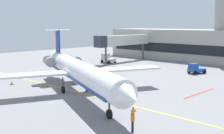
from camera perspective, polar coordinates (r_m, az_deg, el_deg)
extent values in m
cube|color=slate|center=(37.92, -7.43, -5.72)|extent=(120.00, 120.00, 0.10)
cube|color=yellow|center=(39.04, -5.33, -5.19)|extent=(108.00, 0.24, 0.01)
cube|color=red|center=(40.83, 16.60, -4.91)|extent=(0.30, 8.00, 0.01)
cube|color=silver|center=(72.92, 2.85, 5.23)|extent=(1.40, 16.09, 2.40)
cube|color=#2D333D|center=(66.46, -2.26, 4.93)|extent=(2.40, 2.00, 2.64)
cylinder|color=#4C4C51|center=(78.18, 6.00, 3.06)|extent=(0.44, 0.44, 3.96)
cylinder|color=#4C4C51|center=(67.90, -1.21, 2.31)|extent=(0.44, 0.44, 3.96)
cylinder|color=white|center=(38.31, -6.57, -0.65)|extent=(27.11, 13.77, 2.63)
cube|color=navy|center=(38.43, -6.55, -1.72)|extent=(24.40, 12.39, 0.47)
cone|color=white|center=(24.38, 3.27, -5.82)|extent=(3.68, 3.52, 2.58)
cone|color=white|center=(53.17, -11.12, 1.76)|extent=(4.03, 3.41, 2.23)
cube|color=white|center=(41.75, 1.99, -0.41)|extent=(6.88, 11.12, 0.28)
cube|color=white|center=(38.27, -16.86, -1.57)|extent=(6.88, 11.12, 0.28)
cylinder|color=gray|center=(47.52, -7.18, 1.32)|extent=(3.47, 2.59, 1.45)
cylinder|color=gray|center=(46.61, -12.10, 1.06)|extent=(3.47, 2.59, 1.45)
cube|color=navy|center=(49.53, -10.43, 4.92)|extent=(2.26, 1.17, 3.61)
cube|color=white|center=(49.46, -10.49, 7.01)|extent=(3.37, 4.59, 0.20)
cylinder|color=#3F3F44|center=(28.67, -0.54, -7.33)|extent=(0.20, 0.20, 1.40)
cylinder|color=black|center=(28.93, -0.54, -9.09)|extent=(0.96, 0.68, 0.90)
cylinder|color=#3F3F44|center=(40.45, -4.75, -2.72)|extent=(0.20, 0.20, 1.40)
cylinder|color=black|center=(40.63, -4.74, -4.00)|extent=(0.96, 0.68, 0.90)
cylinder|color=#3F3F44|center=(39.57, -9.48, -3.06)|extent=(0.20, 0.20, 1.40)
cylinder|color=black|center=(39.76, -9.45, -4.36)|extent=(0.96, 0.68, 0.90)
cube|color=#1E4CB2|center=(56.80, 16.08, -0.55)|extent=(2.76, 3.42, 0.61)
cube|color=#1A4197|center=(56.17, 15.45, 0.18)|extent=(1.91, 1.71, 0.96)
cylinder|color=black|center=(55.53, 15.80, -1.06)|extent=(0.53, 0.75, 0.70)
cylinder|color=black|center=(56.88, 14.70, -0.80)|extent=(0.53, 0.75, 0.70)
cylinder|color=black|center=(56.85, 17.44, -0.91)|extent=(0.53, 0.75, 0.70)
cylinder|color=black|center=(58.17, 16.32, -0.66)|extent=(0.53, 0.75, 0.70)
cube|color=silver|center=(69.44, -0.69, 1.36)|extent=(3.54, 2.01, 0.64)
cube|color=#B8B1A9|center=(70.04, -1.23, 2.18)|extent=(1.45, 1.74, 1.21)
cylinder|color=black|center=(69.74, -1.93, 1.12)|extent=(0.71, 0.31, 0.70)
cylinder|color=black|center=(70.99, -0.80, 1.25)|extent=(0.71, 0.31, 0.70)
cylinder|color=black|center=(67.96, -0.57, 0.94)|extent=(0.71, 0.31, 0.70)
cylinder|color=black|center=(69.25, 0.56, 1.07)|extent=(0.71, 0.31, 0.70)
cylinder|color=#191E33|center=(25.63, 4.03, -11.40)|extent=(0.18, 0.18, 0.94)
cylinder|color=#191E33|center=(25.82, 3.97, -11.25)|extent=(0.18, 0.18, 0.94)
cylinder|color=orange|center=(25.46, 4.02, -9.60)|extent=(0.34, 0.34, 0.69)
sphere|color=tan|center=(25.32, 4.03, -8.60)|extent=(0.24, 0.24, 0.24)
cylinder|color=orange|center=(25.13, 4.10, -8.89)|extent=(0.35, 0.33, 0.50)
cylinder|color=#F2590C|center=(25.07, 4.10, -8.41)|extent=(0.06, 0.06, 0.28)
cylinder|color=orange|center=(25.55, 3.96, -8.60)|extent=(0.35, 0.33, 0.50)
cylinder|color=#F2590C|center=(25.48, 3.97, -8.13)|extent=(0.06, 0.06, 0.28)
cone|color=orange|center=(47.20, -18.81, -2.90)|extent=(0.36, 0.36, 0.55)
cube|color=black|center=(47.25, -18.80, -3.21)|extent=(0.47, 0.47, 0.04)
cone|color=orange|center=(45.70, -7.39, -2.88)|extent=(0.36, 0.36, 0.55)
cube|color=black|center=(45.75, -7.39, -3.19)|extent=(0.47, 0.47, 0.04)
cone|color=orange|center=(31.43, 4.16, -8.02)|extent=(0.36, 0.36, 0.55)
cube|color=black|center=(31.50, 4.16, -8.46)|extent=(0.47, 0.47, 0.04)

